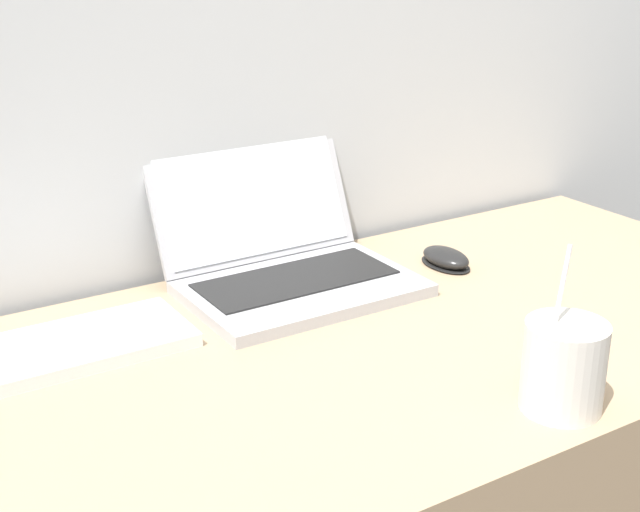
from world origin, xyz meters
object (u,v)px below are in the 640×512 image
laptop (283,254)px  external_keyboard (56,351)px  drink_cup (561,366)px  computer_mouse (446,259)px

laptop → external_keyboard: bearing=-170.3°
drink_cup → computer_mouse: bearing=66.3°
laptop → drink_cup: size_ratio=1.75×
laptop → computer_mouse: size_ratio=3.43×
external_keyboard → drink_cup: bearing=-44.1°
laptop → computer_mouse: 0.30m
drink_cup → computer_mouse: drink_cup is taller
laptop → drink_cup: (0.08, -0.54, 0.01)m
drink_cup → computer_mouse: (0.20, 0.46, -0.05)m
drink_cup → computer_mouse: size_ratio=1.96×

